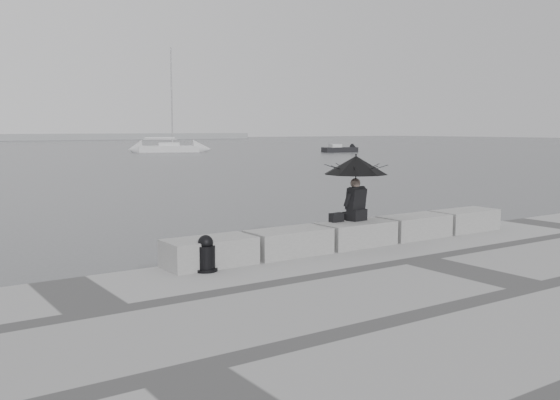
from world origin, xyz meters
TOP-DOWN VIEW (x-y plane):
  - ground at (0.00, 0.00)m, footprint 360.00×360.00m
  - stone_block_far_left at (-3.40, -0.45)m, footprint 1.60×0.80m
  - stone_block_left at (-1.70, -0.45)m, footprint 1.60×0.80m
  - stone_block_centre at (0.00, -0.45)m, footprint 1.60×0.80m
  - stone_block_right at (1.70, -0.45)m, footprint 1.60×0.80m
  - stone_block_far_right at (3.40, -0.45)m, footprint 1.60×0.80m
  - seated_person at (0.14, -0.26)m, footprint 1.35×1.35m
  - bag at (-0.33, -0.21)m, footprint 0.28×0.16m
  - mooring_bollard at (-3.65, -0.79)m, footprint 0.40×0.40m
  - sailboat_right at (23.89, 62.10)m, footprint 7.70×4.94m
  - small_motorboat at (41.62, 50.26)m, footprint 4.64×2.45m

SIDE VIEW (x-z plane):
  - ground at x=0.00m, z-range 0.00..0.00m
  - small_motorboat at x=41.62m, z-range -0.23..0.87m
  - sailboat_right at x=23.89m, z-range -5.92..6.98m
  - stone_block_far_left at x=-3.40m, z-range 0.50..1.00m
  - stone_block_left at x=-1.70m, z-range 0.50..1.00m
  - stone_block_centre at x=0.00m, z-range 0.50..1.00m
  - stone_block_right at x=1.70m, z-range 0.50..1.00m
  - stone_block_far_right at x=3.40m, z-range 0.50..1.00m
  - mooring_bollard at x=-3.65m, z-range 0.45..1.08m
  - bag at x=-0.33m, z-range 1.00..1.18m
  - seated_person at x=0.14m, z-range 1.34..2.73m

